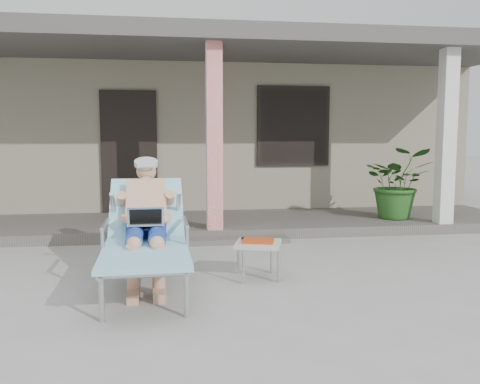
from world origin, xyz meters
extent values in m
plane|color=#9E9E99|center=(0.00, 0.00, 0.00)|extent=(60.00, 60.00, 0.00)
cube|color=gray|center=(0.00, 6.50, 1.50)|extent=(10.00, 5.00, 3.00)
cube|color=#474442|center=(0.00, 6.50, 3.15)|extent=(10.40, 5.40, 0.30)
cube|color=black|center=(-1.30, 3.97, 1.20)|extent=(0.95, 0.06, 2.10)
cube|color=black|center=(1.60, 3.97, 1.65)|extent=(1.20, 0.06, 1.30)
cube|color=black|center=(1.60, 3.96, 1.65)|extent=(1.32, 0.05, 1.42)
cube|color=#605B56|center=(0.00, 3.00, 0.07)|extent=(10.00, 2.00, 0.15)
cube|color=red|center=(0.00, 2.15, 1.45)|extent=(0.22, 0.22, 2.61)
cube|color=silver|center=(3.50, 2.15, 1.45)|extent=(0.22, 0.22, 2.61)
cube|color=#474442|center=(0.00, 3.00, 2.88)|extent=(10.00, 2.30, 0.24)
cube|color=#605B56|center=(0.00, 1.85, 0.04)|extent=(2.00, 0.30, 0.07)
cylinder|color=#B7B7BC|center=(-1.20, -0.97, 0.20)|extent=(0.05, 0.05, 0.40)
cylinder|color=#B7B7BC|center=(-0.53, -0.95, 0.20)|extent=(0.05, 0.05, 0.40)
cylinder|color=#B7B7BC|center=(-1.23, 0.42, 0.20)|extent=(0.05, 0.05, 0.40)
cylinder|color=#B7B7BC|center=(-0.55, 0.43, 0.20)|extent=(0.05, 0.05, 0.40)
cube|color=#B7B7BC|center=(-0.87, -0.46, 0.41)|extent=(0.69, 1.32, 0.03)
cube|color=#9CC6F2|center=(-0.87, -0.46, 0.44)|extent=(0.80, 1.36, 0.04)
cube|color=#B7B7BC|center=(-0.89, 0.49, 0.66)|extent=(0.68, 0.63, 0.53)
cube|color=#9CC6F2|center=(-0.89, 0.49, 0.70)|extent=(0.79, 0.71, 0.60)
cylinder|color=#B4B4B7|center=(-0.90, 0.80, 1.17)|extent=(0.27, 0.27, 0.14)
cube|color=silver|center=(-0.88, 0.01, 0.62)|extent=(0.36, 0.26, 0.25)
cube|color=#BAB9B4|center=(0.26, 0.09, 0.36)|extent=(0.56, 0.56, 0.04)
cylinder|color=#B7B7BC|center=(0.07, -0.09, 0.17)|extent=(0.03, 0.03, 0.34)
cylinder|color=#B7B7BC|center=(0.44, -0.09, 0.17)|extent=(0.03, 0.03, 0.34)
cylinder|color=#B7B7BC|center=(0.07, 0.28, 0.17)|extent=(0.03, 0.03, 0.34)
cylinder|color=#B7B7BC|center=(0.44, 0.28, 0.17)|extent=(0.03, 0.03, 0.34)
cube|color=#BB3B13|center=(0.26, 0.09, 0.39)|extent=(0.37, 0.32, 0.03)
cube|color=black|center=(0.26, 0.21, 0.39)|extent=(0.31, 0.11, 0.03)
imported|color=#26591E|center=(3.01, 2.68, 0.72)|extent=(1.27, 1.19, 1.15)
camera|label=1|loc=(-0.68, -4.98, 1.47)|focal=38.00mm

